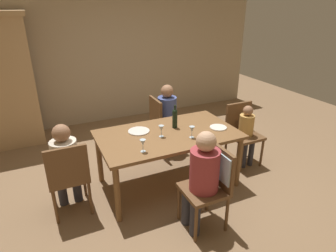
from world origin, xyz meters
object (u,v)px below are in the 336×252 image
(wine_glass_centre, at_px, (161,129))
(dinner_plate_host, at_px, (139,131))
(chair_right_end, at_px, (242,129))
(wine_glass_near_right, at_px, (192,130))
(person_man_guest, at_px, (202,175))
(chair_far_right, at_px, (162,121))
(wine_glass_near_left, at_px, (143,143))
(wine_bottle_tall_green, at_px, (175,118))
(person_child_small, at_px, (247,130))
(dining_table, at_px, (168,139))
(dinner_plate_guest_left, at_px, (218,127))
(person_man_bearded, at_px, (169,113))
(chair_near, at_px, (214,177))
(chair_left_end, at_px, (68,174))
(person_woman_host, at_px, (66,161))

(wine_glass_centre, relative_size, dinner_plate_host, 0.54)
(chair_right_end, xyz_separation_m, wine_glass_near_right, (-1.06, -0.33, 0.33))
(person_man_guest, bearing_deg, chair_far_right, -10.77)
(dinner_plate_host, bearing_deg, wine_glass_centre, -51.77)
(wine_glass_near_right, bearing_deg, dinner_plate_host, 140.35)
(chair_far_right, distance_m, dinner_plate_host, 0.96)
(person_man_guest, bearing_deg, wine_glass_near_left, 37.73)
(person_man_guest, distance_m, wine_glass_near_left, 0.74)
(dinner_plate_host, bearing_deg, chair_far_right, 47.22)
(person_man_guest, relative_size, wine_glass_near_left, 7.66)
(wine_glass_near_left, bearing_deg, wine_bottle_tall_green, 36.24)
(wine_glass_near_right, distance_m, dinner_plate_host, 0.70)
(person_child_small, height_order, wine_glass_centre, person_child_small)
(chair_right_end, xyz_separation_m, wine_bottle_tall_green, (-1.11, 0.04, 0.36))
(wine_bottle_tall_green, bearing_deg, dining_table, -141.53)
(wine_bottle_tall_green, bearing_deg, chair_right_end, -2.01)
(wine_glass_centre, height_order, dinner_plate_guest_left, wine_glass_centre)
(person_man_bearded, relative_size, wine_bottle_tall_green, 3.57)
(chair_near, relative_size, wine_glass_near_left, 6.17)
(dinner_plate_host, bearing_deg, chair_left_end, -162.89)
(wine_bottle_tall_green, bearing_deg, wine_glass_near_right, -81.58)
(person_woman_host, height_order, wine_glass_centre, person_woman_host)
(dining_table, relative_size, wine_glass_near_left, 11.93)
(person_man_guest, distance_m, dinner_plate_host, 1.14)
(chair_right_end, distance_m, wine_bottle_tall_green, 1.17)
(chair_left_end, height_order, wine_glass_near_left, chair_left_end)
(chair_left_end, height_order, wine_glass_near_right, chair_left_end)
(chair_near, bearing_deg, chair_far_right, -6.06)
(person_woman_host, distance_m, person_man_bearded, 1.90)
(person_woman_host, height_order, wine_glass_near_left, person_woman_host)
(wine_glass_centre, bearing_deg, dinner_plate_guest_left, -5.53)
(dining_table, relative_size, wine_glass_near_right, 11.93)
(wine_bottle_tall_green, bearing_deg, person_man_guest, -100.29)
(person_man_bearded, relative_size, person_child_small, 1.20)
(dining_table, relative_size, person_man_guest, 1.56)
(dinner_plate_guest_left, bearing_deg, wine_glass_centre, 174.47)
(dining_table, bearing_deg, chair_near, -82.08)
(person_child_small, height_order, wine_bottle_tall_green, wine_bottle_tall_green)
(person_child_small, xyz_separation_m, dinner_plate_guest_left, (-0.59, -0.11, 0.20))
(dining_table, relative_size, wine_bottle_tall_green, 5.65)
(chair_far_right, bearing_deg, wine_glass_near_right, -5.06)
(dining_table, height_order, dinner_plate_host, dinner_plate_host)
(chair_right_end, xyz_separation_m, dinner_plate_guest_left, (-0.59, -0.22, 0.23))
(chair_left_end, bearing_deg, person_man_bearded, 29.98)
(chair_far_right, distance_m, wine_glass_near_right, 1.18)
(chair_near, height_order, wine_bottle_tall_green, wine_bottle_tall_green)
(chair_far_right, relative_size, person_man_guest, 0.81)
(person_child_small, bearing_deg, wine_glass_centre, 1.32)
(chair_left_end, height_order, person_child_small, person_child_small)
(chair_near, bearing_deg, wine_glass_near_left, 46.12)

